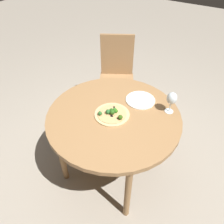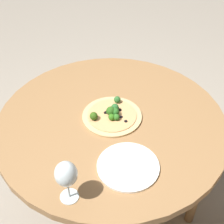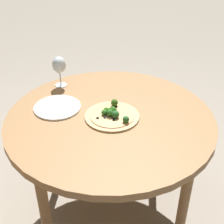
{
  "view_description": "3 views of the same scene",
  "coord_description": "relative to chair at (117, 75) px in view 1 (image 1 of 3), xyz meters",
  "views": [
    {
      "loc": [
        0.66,
        -1.09,
        1.88
      ],
      "look_at": [
        -0.01,
        -0.01,
        0.75
      ],
      "focal_mm": 35.0,
      "sensor_mm": 36.0,
      "label": 1
    },
    {
      "loc": [
        0.58,
        0.89,
        1.7
      ],
      "look_at": [
        -0.01,
        -0.01,
        0.75
      ],
      "focal_mm": 50.0,
      "sensor_mm": 36.0,
      "label": 2
    },
    {
      "loc": [
        -1.32,
        0.09,
        1.6
      ],
      "look_at": [
        -0.01,
        -0.01,
        0.75
      ],
      "focal_mm": 50.0,
      "sensor_mm": 36.0,
      "label": 3
    }
  ],
  "objects": [
    {
      "name": "pizza",
      "position": [
        0.46,
        -0.83,
        0.23
      ],
      "size": [
        0.28,
        0.28,
        0.06
      ],
      "color": "tan",
      "rests_on": "dining_table"
    },
    {
      "name": "chair",
      "position": [
        0.0,
        0.0,
        0.0
      ],
      "size": [
        0.55,
        0.55,
        0.94
      ],
      "rotation": [
        0.0,
        0.0,
        0.51
      ],
      "color": "#997047",
      "rests_on": "ground_plane"
    },
    {
      "name": "wine_glass",
      "position": [
        0.82,
        -0.55,
        0.35
      ],
      "size": [
        0.08,
        0.08,
        0.18
      ],
      "color": "silver",
      "rests_on": "dining_table"
    },
    {
      "name": "plate_near",
      "position": [
        0.56,
        -0.55,
        0.23
      ],
      "size": [
        0.25,
        0.25,
        0.01
      ],
      "color": "white",
      "rests_on": "dining_table"
    },
    {
      "name": "ground_plane",
      "position": [
        0.47,
        -0.82,
        -0.5
      ],
      "size": [
        12.0,
        12.0,
        0.0
      ],
      "primitive_type": "plane",
      "color": "gray"
    },
    {
      "name": "dining_table",
      "position": [
        0.47,
        -0.82,
        0.15
      ],
      "size": [
        1.06,
        1.06,
        0.72
      ],
      "color": "olive",
      "rests_on": "ground_plane"
    }
  ]
}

